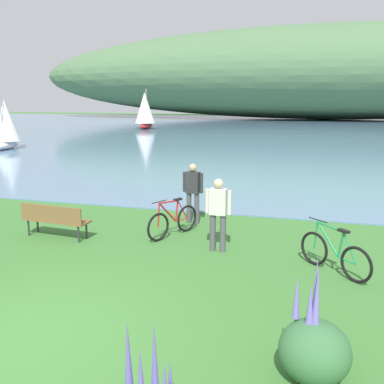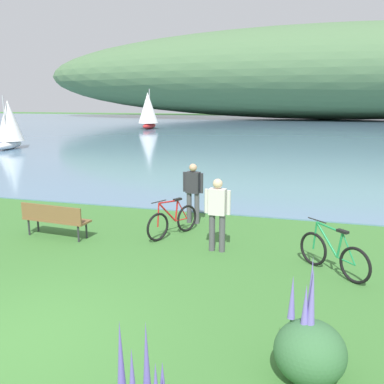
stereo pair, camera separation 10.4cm
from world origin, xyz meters
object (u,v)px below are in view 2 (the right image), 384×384
Objects in this scene: sailboat_nearest_to_shore at (9,124)px; person_on_the_grass at (217,210)px; bicycle_beside_path at (333,255)px; bicycle_leaning_near_bench at (173,221)px; park_bench_near_camera at (54,218)px; person_at_shoreline at (193,189)px; sailboat_mid_bay at (148,110)px.

person_on_the_grass is at bearing -40.88° from sailboat_nearest_to_shore.
bicycle_beside_path is 2.66m from person_on_the_grass.
bicycle_leaning_near_bench is 1.21× the size of bicycle_beside_path.
person_at_shoreline reaches higher than park_bench_near_camera.
sailboat_nearest_to_shore is at bearing 138.38° from bicycle_leaning_near_bench.
bicycle_beside_path is (6.70, -0.46, -0.12)m from park_bench_near_camera.
park_bench_near_camera is at bearing -48.44° from sailboat_nearest_to_shore.
sailboat_mid_bay is (-12.56, 38.21, 1.73)m from park_bench_near_camera.
sailboat_mid_bay reaches higher than bicycle_beside_path.
person_on_the_grass reaches higher than park_bench_near_camera.
person_at_shoreline is 22.41m from sailboat_nearest_to_shore.
person_on_the_grass is at bearing 166.26° from bicycle_beside_path.
bicycle_leaning_near_bench is at bearing 150.34° from person_on_the_grass.
park_bench_near_camera is at bearing -177.86° from person_on_the_grass.
sailboat_mid_bay is (-15.41, 37.30, 1.85)m from bicycle_leaning_near_bench.
bicycle_leaning_near_bench is 4.09m from bicycle_beside_path.
person_on_the_grass is (1.14, -2.02, 0.00)m from person_at_shoreline.
bicycle_leaning_near_bench is 0.43× the size of sailboat_nearest_to_shore.
bicycle_beside_path reaches higher than park_bench_near_camera.
sailboat_nearest_to_shore is (-21.09, 16.69, 1.39)m from bicycle_beside_path.
bicycle_leaning_near_bench is at bearing -98.54° from person_at_shoreline.
bicycle_leaning_near_bench reaches higher than park_bench_near_camera.
sailboat_mid_bay is (-16.74, 38.05, 1.27)m from person_on_the_grass.
person_at_shoreline is (-3.66, 2.64, 0.58)m from bicycle_beside_path.
sailboat_nearest_to_shore reaches higher than park_bench_near_camera.
person_on_the_grass is 24.58m from sailboat_nearest_to_shore.
park_bench_near_camera is 0.49× the size of sailboat_nearest_to_shore.
sailboat_mid_bay reaches higher than person_at_shoreline.
person_at_shoreline reaches higher than bicycle_beside_path.
bicycle_leaning_near_bench is 40.40m from sailboat_mid_bay.
person_on_the_grass is at bearing -66.26° from sailboat_mid_bay.
bicycle_leaning_near_bench is 0.34× the size of sailboat_mid_bay.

